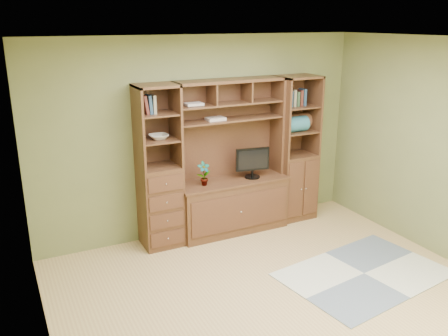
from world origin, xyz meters
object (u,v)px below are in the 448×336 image
right_tower (295,149)px  monitor (253,157)px  left_tower (159,168)px  center_hutch (232,159)px

right_tower → monitor: right_tower is taller
left_tower → right_tower: bearing=0.0°
left_tower → monitor: left_tower is taller
center_hutch → right_tower: (1.02, 0.04, 0.00)m
center_hutch → left_tower: 1.00m
center_hutch → right_tower: 1.03m
right_tower → center_hutch: bearing=-177.8°
left_tower → right_tower: size_ratio=1.00×
center_hutch → left_tower: same height
center_hutch → monitor: (0.28, -0.03, -0.01)m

